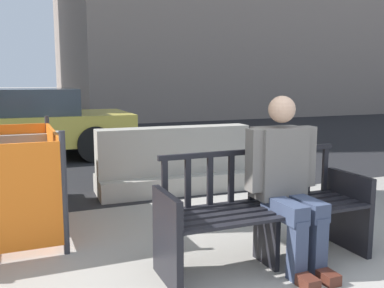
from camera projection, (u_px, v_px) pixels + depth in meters
name	position (u px, v px, depth m)	size (l,w,h in m)	color
street_asphalt	(74.00, 139.00, 10.47)	(120.00, 12.00, 0.01)	black
street_bench	(265.00, 214.00, 3.33)	(1.69, 0.54, 0.88)	black
seated_person	(286.00, 177.00, 3.29)	(0.58, 0.72, 1.31)	#66605B
jersey_barrier_centre	(174.00, 165.00, 5.56)	(2.03, 0.76, 0.84)	#9E998E
car_taxi_near	(21.00, 124.00, 7.87)	(4.06, 2.07, 1.28)	#DBC64C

